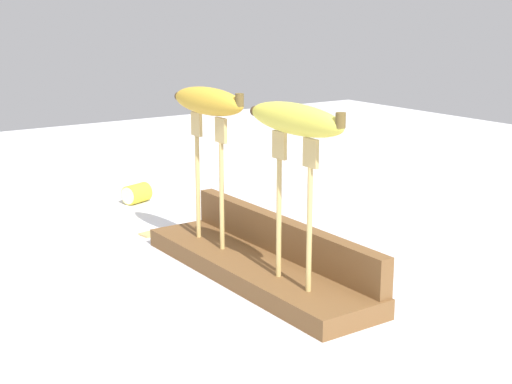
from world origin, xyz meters
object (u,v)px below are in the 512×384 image
Objects in this scene: fork_stand_right at (294,197)px; banana_raised_right at (295,119)px; fork_fallen_near at (176,227)px; banana_chunk_near at (136,194)px; fork_stand_left at (209,168)px; banana_raised_left at (208,101)px.

banana_raised_right is at bearing -179.99° from fork_stand_right.
fork_stand_right reaches higher than fork_fallen_near.
fork_stand_right is at bearing -5.37° from banana_chunk_near.
fork_stand_left is 0.10m from banana_raised_left.
banana_chunk_near is at bearing 174.30° from fork_fallen_near.
fork_stand_left is at bearing -11.28° from fork_fallen_near.
fork_stand_left is 3.28× the size of banana_chunk_near.
fork_stand_right is at bearing 0.01° from banana_raised_right.
banana_raised_left is 0.30m from fork_fallen_near.
banana_raised_left reaches higher than fork_fallen_near.
fork_stand_right is at bearing -5.20° from fork_fallen_near.
banana_raised_left reaches higher than fork_stand_right.
fork_fallen_near is at bearing 174.80° from banana_raised_right.
fork_stand_right is 3.27× the size of banana_chunk_near.
banana_raised_left is 0.90× the size of banana_raised_right.
banana_raised_left reaches higher than fork_stand_left.
banana_raised_right is at bearing -5.37° from banana_chunk_near.
fork_stand_right is at bearing 0.00° from banana_raised_left.
fork_stand_right is 0.10m from banana_raised_right.
fork_stand_right is 1.18× the size of banana_raised_left.
fork_stand_right is 0.60m from banana_chunk_near.
banana_raised_right is (0.21, -0.00, 0.10)m from fork_stand_left.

